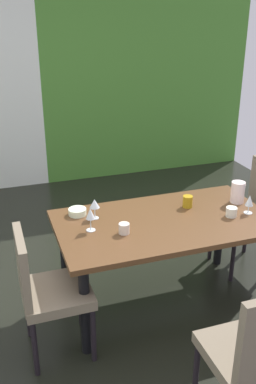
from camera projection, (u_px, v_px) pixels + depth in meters
name	position (u px, v px, depth m)	size (l,w,h in m)	color
ground_plane	(125.00, 305.00, 3.44)	(5.47, 5.82, 0.02)	black
garden_window_panel	(148.00, 75.00, 5.77)	(2.90, 0.10, 2.72)	#447D2D
dining_table	(164.00, 231.00, 3.22)	(1.61, 0.90, 0.73)	#56361E
chair_left_near	(45.00, 287.00, 2.77)	(0.45, 0.44, 0.92)	#736551
chair_right_far	(252.00, 211.00, 3.76)	(0.44, 0.44, 0.98)	#736551
wine_glass_front	(95.00, 204.00, 3.17)	(0.07, 0.07, 0.16)	silver
wine_glass_left	(249.00, 201.00, 3.26)	(0.07, 0.07, 0.15)	silver
wine_glass_west	(90.00, 214.00, 2.99)	(0.07, 0.07, 0.17)	silver
serving_bowl_south	(77.00, 212.00, 3.26)	(0.14, 0.14, 0.05)	white
cup_right	(188.00, 201.00, 3.38)	(0.08, 0.08, 0.09)	#AD8416
cup_near_shelf	(231.00, 212.00, 3.23)	(0.08, 0.08, 0.07)	white
cup_rear	(124.00, 228.00, 2.99)	(0.08, 0.08, 0.08)	beige
pitcher_center	(238.00, 192.00, 3.45)	(0.12, 0.11, 0.18)	#F4DCD5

